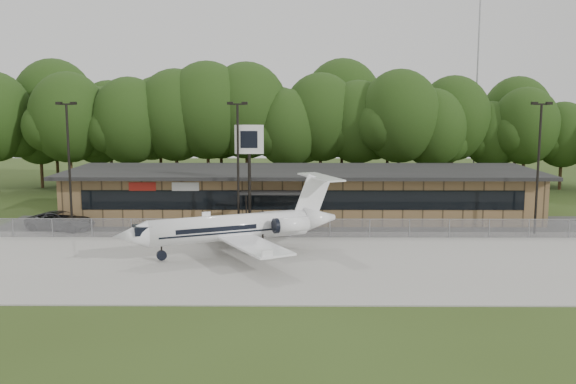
{
  "coord_description": "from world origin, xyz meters",
  "views": [
    {
      "loc": [
        -0.85,
        -32.41,
        10.53
      ],
      "look_at": [
        -1.14,
        12.0,
        3.99
      ],
      "focal_mm": 40.0,
      "sensor_mm": 36.0,
      "label": 1
    }
  ],
  "objects_px": {
    "terminal": "(302,193)",
    "suv": "(61,221)",
    "business_jet": "(237,228)",
    "pole_sign": "(249,151)"
  },
  "relations": [
    {
      "from": "terminal",
      "to": "business_jet",
      "type": "height_order",
      "value": "business_jet"
    },
    {
      "from": "suv",
      "to": "business_jet",
      "type": "bearing_deg",
      "value": -103.91
    },
    {
      "from": "business_jet",
      "to": "pole_sign",
      "type": "xyz_separation_m",
      "value": [
        0.39,
        6.98,
        4.62
      ]
    },
    {
      "from": "suv",
      "to": "pole_sign",
      "type": "distance_m",
      "value": 16.28
    },
    {
      "from": "terminal",
      "to": "suv",
      "type": "bearing_deg",
      "value": -162.53
    },
    {
      "from": "terminal",
      "to": "business_jet",
      "type": "distance_m",
      "value": 14.84
    },
    {
      "from": "suv",
      "to": "pole_sign",
      "type": "bearing_deg",
      "value": -79.41
    },
    {
      "from": "business_jet",
      "to": "terminal",
      "type": "bearing_deg",
      "value": 49.59
    },
    {
      "from": "terminal",
      "to": "suv",
      "type": "xyz_separation_m",
      "value": [
        -19.35,
        -6.09,
        -1.42
      ]
    },
    {
      "from": "terminal",
      "to": "pole_sign",
      "type": "relative_size",
      "value": 4.84
    }
  ]
}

